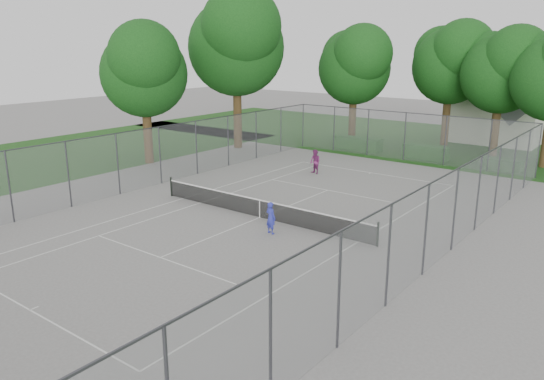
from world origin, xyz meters
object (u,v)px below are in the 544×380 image
Objects in this scene: house at (498,99)px; girl_player at (271,218)px; tennis_net at (260,208)px; woman_player at (315,162)px.

house is 30.67m from girl_player.
tennis_net is 8.01× the size of woman_player.
house is at bearing -82.26° from girl_player.
girl_player is (-1.32, -30.51, -2.92)m from house.
tennis_net is 8.67× the size of girl_player.
woman_player is at bearing -106.90° from house.
girl_player is 0.92× the size of woman_player.
woman_player is (-2.85, 9.41, 0.29)m from tennis_net.
house is 6.13× the size of girl_player.
girl_player is at bearing -92.47° from house.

